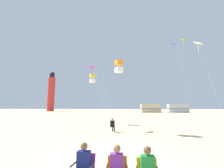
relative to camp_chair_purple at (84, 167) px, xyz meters
The scene contains 14 objects.
ground 2.47m from the camp_chair_purple, 74.52° to the left, with size 200.00×200.00×0.00m, color beige.
camp_chair_purple is the anchor object (origin of this frame).
spectator_purple_chair 0.18m from the camp_chair_purple, 97.19° to the right, with size 0.37×0.53×1.16m.
spectator_orange_chair 0.97m from the camp_chair_purple, 19.54° to the right, with size 0.34×0.51×1.16m.
kite_flyer_standing 8.85m from the camp_chair_purple, 88.67° to the left, with size 0.40×0.54×1.16m.
kite_box_gold 16.78m from the camp_chair_purple, 100.70° to the left, with size 1.96×2.28×6.41m.
kite_box_orange 10.81m from the camp_chair_purple, 85.48° to the left, with size 2.06×2.28×6.36m.
kite_diamond_lime 28.33m from the camp_chair_purple, 61.96° to the left, with size 2.24×2.24×14.08m.
kite_diamond_white 19.08m from the camp_chair_purple, 53.34° to the left, with size 3.04×2.31×9.80m.
kite_diamond_blue 26.68m from the camp_chair_purple, 64.98° to the left, with size 3.48×3.48×13.09m.
kite_diamond_magenta 12.51m from the camp_chair_purple, 100.74° to the left, with size 2.35×2.48×6.41m.
lighthouse_distant 64.93m from the camp_chair_purple, 116.47° to the left, with size 2.80×2.80×16.80m.
rv_van_tan 48.93m from the camp_chair_purple, 77.89° to the left, with size 6.60×2.84×2.80m.
rv_van_silver 51.35m from the camp_chair_purple, 68.26° to the left, with size 6.58×2.77×2.80m.
Camera 1 is at (0.42, -6.76, 2.16)m, focal length 24.66 mm.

